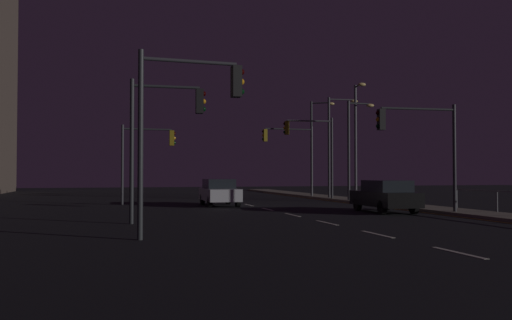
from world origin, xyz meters
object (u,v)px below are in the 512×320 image
Objects in this scene: street_lamp_across_street at (353,140)px; traffic_light_overhead_east at (186,109)px; traffic_light_far_center at (420,135)px; street_lamp_corner at (315,139)px; traffic_light_mid_right at (163,124)px; car at (385,196)px; car_oncoming at (219,192)px; street_lamp_mid_block at (357,131)px; traffic_light_far_left at (291,147)px; street_lamp_median at (334,137)px; traffic_light_near_right at (312,142)px; traffic_light_near_left at (147,149)px.

traffic_light_overhead_east is at bearing -128.55° from street_lamp_across_street.
street_lamp_corner reaches higher than traffic_light_far_center.
traffic_light_mid_right is at bearing 92.24° from traffic_light_overhead_east.
car is at bearing -106.49° from street_lamp_across_street.
traffic_light_overhead_east is at bearing -104.86° from car_oncoming.
traffic_light_far_left is at bearing 109.17° from street_lamp_mid_block.
traffic_light_mid_right is at bearing -139.21° from street_lamp_mid_block.
traffic_light_mid_right is at bearing -112.33° from car_oncoming.
traffic_light_far_left is 3.37m from street_lamp_corner.
street_lamp_median is at bearing -94.75° from street_lamp_corner.
traffic_light_far_left is at bearing 92.45° from traffic_light_near_right.
traffic_light_near_left is 13.56m from street_lamp_across_street.
traffic_light_mid_right is 25.19m from street_lamp_corner.
traffic_light_far_left is 12.86m from traffic_light_near_left.
street_lamp_corner reaches higher than traffic_light_overhead_east.
car_oncoming is 5.52m from traffic_light_near_left.
traffic_light_near_left is 0.63× the size of street_lamp_corner.
traffic_light_overhead_east reaches higher than traffic_light_far_center.
traffic_light_far_center is 0.75× the size of street_lamp_across_street.
car_oncoming is 0.57× the size of street_lamp_corner.
street_lamp_mid_block is (3.01, 9.22, 3.96)m from car.
street_lamp_corner is at bearing 55.12° from traffic_light_mid_right.
car is 0.82× the size of traffic_light_overhead_east.
street_lamp_corner is at bearing 85.25° from street_lamp_median.
traffic_light_near_right is 1.05× the size of traffic_light_overhead_east.
street_lamp_mid_block reaches higher than traffic_light_far_left.
traffic_light_near_left is at bearing 89.16° from traffic_light_mid_right.
street_lamp_median reaches higher than traffic_light_mid_right.
traffic_light_mid_right reaches higher than traffic_light_near_left.
car is 0.58× the size of street_lamp_corner.
traffic_light_near_left is 0.74× the size of street_lamp_across_street.
traffic_light_far_left is at bearing -146.91° from street_lamp_corner.
street_lamp_corner is at bearing 79.16° from car.
street_lamp_corner is (3.41, 17.80, 3.95)m from car.
street_lamp_median is (13.80, 2.87, 1.19)m from traffic_light_near_left.
traffic_light_near_left is (-11.62, -1.74, -0.73)m from traffic_light_near_right.
traffic_light_near_left is (-11.45, -5.84, -0.59)m from traffic_light_far_left.
street_lamp_corner is 1.05× the size of street_lamp_median.
street_lamp_mid_block is at bearing 50.96° from traffic_light_overhead_east.
traffic_light_near_right is 6.46m from street_lamp_corner.
car_oncoming is at bearing -169.94° from street_lamp_mid_block.
street_lamp_corner is (2.58, 5.89, 0.62)m from traffic_light_near_right.
traffic_light_overhead_east is 26.40m from traffic_light_far_left.
street_lamp_across_street reaches higher than traffic_light_mid_right.
traffic_light_near_right is at bearing 129.14° from street_lamp_mid_block.
street_lamp_mid_block is at bearing 10.06° from car_oncoming.
traffic_light_overhead_east is 1.00× the size of traffic_light_mid_right.
traffic_light_near_right reaches higher than traffic_light_overhead_east.
car_oncoming is 12.35m from traffic_light_far_center.
street_lamp_across_street is at bearing -164.89° from street_lamp_mid_block.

